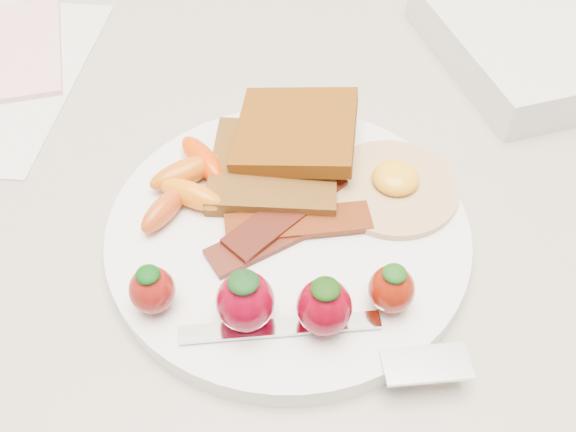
{
  "coord_description": "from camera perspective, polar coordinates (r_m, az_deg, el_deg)",
  "views": [
    {
      "loc": [
        -0.01,
        1.26,
        1.28
      ],
      "look_at": [
        0.01,
        1.57,
        0.93
      ],
      "focal_mm": 40.0,
      "sensor_mm": 36.0,
      "label": 1
    }
  ],
  "objects": [
    {
      "name": "counter",
      "position": [
        0.94,
        -1.25,
        -13.22
      ],
      "size": [
        2.0,
        0.6,
        0.9
      ],
      "primitive_type": "cube",
      "color": "gray",
      "rests_on": "ground"
    },
    {
      "name": "plate",
      "position": [
        0.48,
        0.0,
        -1.47
      ],
      "size": [
        0.27,
        0.27,
        0.02
      ],
      "primitive_type": "cylinder",
      "color": "white",
      "rests_on": "counter"
    },
    {
      "name": "toast_lower",
      "position": [
        0.51,
        -1.23,
        4.39
      ],
      "size": [
        0.11,
        0.11,
        0.01
      ],
      "primitive_type": "cube",
      "rotation": [
        0.0,
        0.0,
        -0.13
      ],
      "color": "#371A06",
      "rests_on": "plate"
    },
    {
      "name": "toast_upper",
      "position": [
        0.52,
        0.72,
        7.59
      ],
      "size": [
        0.11,
        0.11,
        0.02
      ],
      "primitive_type": "cube",
      "rotation": [
        0.0,
        -0.1,
        -0.19
      ],
      "color": "#4E210A",
      "rests_on": "toast_lower"
    },
    {
      "name": "fried_egg",
      "position": [
        0.5,
        9.36,
        2.76
      ],
      "size": [
        0.13,
        0.13,
        0.02
      ],
      "color": "beige",
      "rests_on": "plate"
    },
    {
      "name": "bacon_strips",
      "position": [
        0.47,
        -0.06,
        -0.6
      ],
      "size": [
        0.12,
        0.1,
        0.01
      ],
      "color": "black",
      "rests_on": "plate"
    },
    {
      "name": "baby_carrots",
      "position": [
        0.5,
        -8.91,
        3.11
      ],
      "size": [
        0.07,
        0.11,
        0.02
      ],
      "color": "#C35A0E",
      "rests_on": "plate"
    },
    {
      "name": "strawberries",
      "position": [
        0.41,
        -0.85,
        -7.3
      ],
      "size": [
        0.19,
        0.06,
        0.05
      ],
      "color": "maroon",
      "rests_on": "plate"
    },
    {
      "name": "fork",
      "position": [
        0.42,
        5.12,
        -11.23
      ],
      "size": [
        0.18,
        0.05,
        0.0
      ],
      "color": "silver",
      "rests_on": "plate"
    },
    {
      "name": "notepad",
      "position": [
        0.72,
        -24.1,
        13.27
      ],
      "size": [
        0.14,
        0.18,
        0.01
      ],
      "primitive_type": "cube",
      "rotation": [
        0.0,
        0.0,
        0.18
      ],
      "color": "beige",
      "rests_on": "paper_sheet"
    },
    {
      "name": "appliance",
      "position": [
        0.72,
        24.05,
        14.66
      ],
      "size": [
        0.31,
        0.27,
        0.04
      ],
      "primitive_type": "cube",
      "rotation": [
        0.0,
        0.0,
        0.23
      ],
      "color": "silver",
      "rests_on": "counter"
    }
  ]
}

